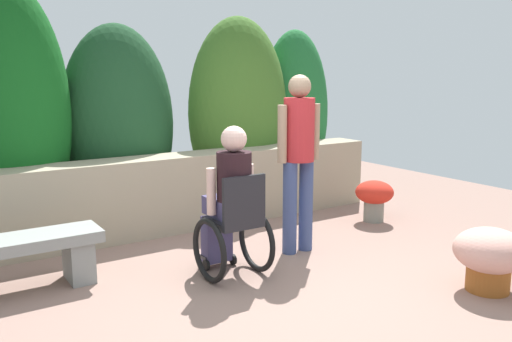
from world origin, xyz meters
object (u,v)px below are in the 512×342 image
flower_pot_terracotta_by_wall (490,255)px  flower_pot_red_accent (374,196)px  person_in_wheelchair (231,207)px  person_standing_companion (299,151)px  stone_bench (16,257)px

flower_pot_terracotta_by_wall → flower_pot_red_accent: flower_pot_terracotta_by_wall is taller
person_in_wheelchair → person_standing_companion: size_ratio=0.76×
person_in_wheelchair → flower_pot_red_accent: (2.32, 0.56, -0.31)m
flower_pot_terracotta_by_wall → flower_pot_red_accent: size_ratio=1.17×
flower_pot_terracotta_by_wall → flower_pot_red_accent: 2.14m
flower_pot_terracotta_by_wall → flower_pot_red_accent: (0.73, 2.01, 0.01)m
person_standing_companion → flower_pot_red_accent: (1.44, 0.37, -0.70)m
person_in_wheelchair → flower_pot_terracotta_by_wall: person_in_wheelchair is taller
person_in_wheelchair → flower_pot_terracotta_by_wall: (1.59, -1.44, -0.32)m
flower_pot_terracotta_by_wall → stone_bench: bearing=147.5°
person_in_wheelchair → person_standing_companion: (0.88, 0.19, 0.39)m
flower_pot_terracotta_by_wall → flower_pot_red_accent: bearing=70.1°
stone_bench → flower_pot_red_accent: size_ratio=2.70×
stone_bench → person_in_wheelchair: bearing=-19.1°
stone_bench → flower_pot_red_accent: flower_pot_red_accent is taller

